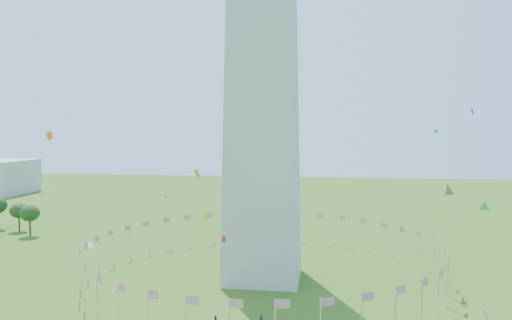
% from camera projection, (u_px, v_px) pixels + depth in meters
% --- Properties ---
extents(flag_ring, '(80.24, 80.24, 9.00)m').
position_uv_depth(flag_ring, '(263.00, 259.00, 114.81)').
color(flag_ring, silver).
rests_on(flag_ring, ground).
extents(kites_aloft, '(105.04, 71.61, 34.50)m').
position_uv_depth(kites_aloft, '(315.00, 211.00, 87.01)').
color(kites_aloft, green).
rests_on(kites_aloft, ground).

